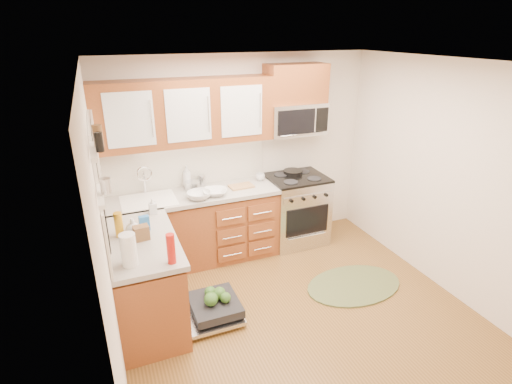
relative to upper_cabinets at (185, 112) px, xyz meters
name	(u,v)px	position (x,y,z in m)	size (l,w,h in m)	color
floor	(299,314)	(0.73, -1.57, -1.88)	(3.50, 3.50, 0.00)	brown
ceiling	(312,64)	(0.73, -1.57, 0.62)	(3.50, 3.50, 0.00)	white
wall_back	(240,154)	(0.73, 0.18, -0.62)	(3.50, 0.04, 2.50)	silver
wall_front	(457,326)	(0.73, -3.33, -0.62)	(3.50, 0.04, 2.50)	silver
wall_left	(104,240)	(-1.02, -1.57, -0.62)	(0.04, 3.50, 2.50)	silver
wall_right	(448,180)	(2.48, -1.57, -0.62)	(0.04, 3.50, 2.50)	silver
base_cabinet_back	(195,230)	(0.00, -0.12, -1.45)	(2.05, 0.60, 0.85)	brown
base_cabinet_left	(146,283)	(-0.72, -1.05, -1.45)	(0.60, 1.25, 0.85)	brown
countertop_back	(193,195)	(0.00, -0.14, -0.97)	(2.07, 0.64, 0.05)	#A6A098
countertop_left	(142,241)	(-0.71, -1.05, -0.97)	(0.64, 1.27, 0.05)	#A6A098
backsplash_back	(186,164)	(0.00, 0.16, -0.67)	(2.05, 0.02, 0.57)	beige
backsplash_left	(104,217)	(-1.01, -1.05, -0.67)	(0.02, 1.25, 0.57)	beige
upper_cabinets	(185,112)	(0.00, 0.00, 0.00)	(2.05, 0.35, 0.75)	brown
cabinet_over_mw	(296,83)	(1.41, 0.00, 0.26)	(0.76, 0.35, 0.47)	brown
range	(296,209)	(1.41, -0.15, -1.40)	(0.76, 0.64, 0.95)	silver
microwave	(295,119)	(1.41, -0.02, -0.18)	(0.76, 0.38, 0.40)	silver
sink	(150,210)	(-0.52, -0.16, -1.07)	(0.62, 0.50, 0.26)	white
dishwasher	(211,309)	(-0.13, -1.27, -1.77)	(0.70, 0.60, 0.20)	silver
window	(98,182)	(-1.01, -1.07, -0.32)	(0.03, 1.05, 1.05)	white
window_blind	(96,144)	(-0.98, -1.07, 0.00)	(0.02, 0.96, 0.40)	white
shelf_upper	(94,152)	(-0.99, -1.92, 0.17)	(0.04, 0.40, 0.03)	white
shelf_lower	(101,196)	(-0.99, -1.92, -0.12)	(0.04, 0.40, 0.03)	white
rug	(354,285)	(1.55, -1.37, -1.86)	(1.15, 0.75, 0.02)	#57653A
skillet	(293,172)	(1.41, -0.02, -0.90)	(0.26, 0.26, 0.05)	black
stock_pot	(192,186)	(0.02, -0.02, -0.90)	(0.18, 0.18, 0.11)	silver
cutting_board	(241,186)	(0.61, -0.15, -0.94)	(0.30, 0.19, 0.02)	#AC864E
canister	(202,180)	(0.17, 0.07, -0.88)	(0.09, 0.09, 0.14)	silver
paper_towel_roll	(129,250)	(-0.86, -1.48, -0.81)	(0.13, 0.13, 0.29)	white
mustard_bottle	(119,225)	(-0.90, -0.93, -0.83)	(0.08, 0.08, 0.25)	#CA8E16
red_bottle	(171,249)	(-0.52, -1.57, -0.82)	(0.07, 0.07, 0.27)	red
wooden_box	(141,233)	(-0.71, -1.07, -0.88)	(0.14, 0.10, 0.14)	brown
blue_carton	(144,223)	(-0.66, -0.89, -0.87)	(0.09, 0.06, 0.15)	#276AB8
bowl_a	(215,192)	(0.24, -0.28, -0.92)	(0.28, 0.28, 0.07)	#999999
bowl_b	(199,195)	(0.03, -0.32, -0.91)	(0.28, 0.28, 0.09)	#999999
cup	(260,177)	(0.93, -0.02, -0.90)	(0.12, 0.12, 0.09)	#999999
soap_bottle_a	(187,176)	(-0.01, 0.10, -0.81)	(0.11, 0.11, 0.28)	#999999
soap_bottle_b	(153,206)	(-0.52, -0.52, -0.86)	(0.08, 0.08, 0.18)	#999999
soap_bottle_c	(133,227)	(-0.77, -0.96, -0.86)	(0.14, 0.14, 0.18)	#999999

